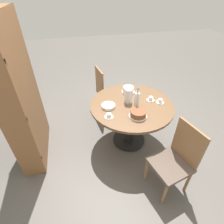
{
  "coord_description": "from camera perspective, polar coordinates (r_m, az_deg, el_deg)",
  "views": [
    {
      "loc": [
        -1.94,
        0.77,
        2.16
      ],
      "look_at": [
        0.0,
        0.29,
        0.65
      ],
      "focal_mm": 28.0,
      "sensor_mm": 36.0,
      "label": 1
    }
  ],
  "objects": [
    {
      "name": "cake_main",
      "position": [
        2.28,
        8.52,
        -0.57
      ],
      "size": [
        0.24,
        0.24,
        0.08
      ],
      "color": "white",
      "rests_on": "dining_table"
    },
    {
      "name": "cup_a",
      "position": [
        2.64,
        12.51,
        4.18
      ],
      "size": [
        0.12,
        0.12,
        0.06
      ],
      "color": "white",
      "rests_on": "dining_table"
    },
    {
      "name": "dining_table",
      "position": [
        2.62,
        6.2,
        -0.24
      ],
      "size": [
        1.2,
        1.2,
        0.74
      ],
      "color": "black",
      "rests_on": "ground_plane"
    },
    {
      "name": "ground_plane",
      "position": [
        3.01,
        5.47,
        -9.05
      ],
      "size": [
        14.0,
        14.0,
        0.0
      ],
      "primitive_type": "plane",
      "color": "#56514C"
    },
    {
      "name": "coffee_pot",
      "position": [
        2.5,
        5.37,
        5.49
      ],
      "size": [
        0.11,
        0.11,
        0.25
      ],
      "color": "silver",
      "rests_on": "dining_table"
    },
    {
      "name": "water_bottle",
      "position": [
        2.38,
        8.1,
        3.86
      ],
      "size": [
        0.07,
        0.07,
        0.31
      ],
      "color": "silver",
      "rests_on": "dining_table"
    },
    {
      "name": "plate_stack",
      "position": [
        2.43,
        -1.22,
        2.0
      ],
      "size": [
        0.19,
        0.19,
        0.04
      ],
      "color": "white",
      "rests_on": "dining_table"
    },
    {
      "name": "chair_b",
      "position": [
        2.25,
        20.02,
        -14.26
      ],
      "size": [
        0.5,
        0.5,
        0.93
      ],
      "rotation": [
        0.0,
        0.0,
        3.36
      ],
      "color": "olive",
      "rests_on": "ground_plane"
    },
    {
      "name": "cup_c",
      "position": [
        2.25,
        -1.01,
        -1.24
      ],
      "size": [
        0.12,
        0.12,
        0.06
      ],
      "color": "white",
      "rests_on": "dining_table"
    },
    {
      "name": "cup_b",
      "position": [
        2.62,
        15.45,
        3.42
      ],
      "size": [
        0.12,
        0.12,
        0.06
      ],
      "color": "white",
      "rests_on": "dining_table"
    },
    {
      "name": "cake_second",
      "position": [
        2.78,
        5.32,
        7.28
      ],
      "size": [
        0.2,
        0.2,
        0.09
      ],
      "color": "white",
      "rests_on": "dining_table"
    },
    {
      "name": "bookshelf",
      "position": [
        2.52,
        -27.25,
        4.29
      ],
      "size": [
        0.98,
        0.28,
        1.95
      ],
      "rotation": [
        0.0,
        0.0,
        3.14
      ],
      "color": "brown",
      "rests_on": "ground_plane"
    },
    {
      "name": "chair_a",
      "position": [
        3.34,
        -1.85,
        6.94
      ],
      "size": [
        0.47,
        0.47,
        0.93
      ],
      "rotation": [
        0.0,
        0.0,
        0.13
      ],
      "color": "olive",
      "rests_on": "ground_plane"
    }
  ]
}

